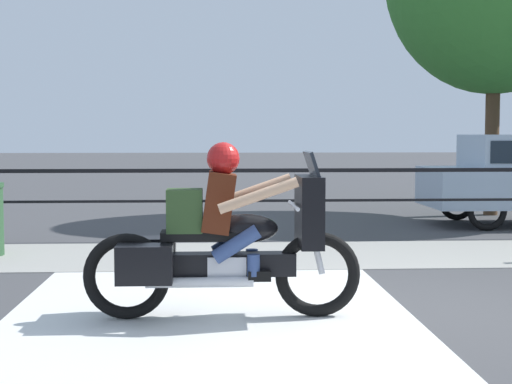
# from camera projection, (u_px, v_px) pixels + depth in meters

# --- Properties ---
(ground_plane) EXTENTS (120.00, 120.00, 0.00)m
(ground_plane) POSITION_uv_depth(u_px,v_px,m) (386.00, 311.00, 7.24)
(ground_plane) COLOR #424244
(sidewalk_band) EXTENTS (44.00, 2.40, 0.01)m
(sidewalk_band) POSITION_uv_depth(u_px,v_px,m) (331.00, 254.00, 10.63)
(sidewalk_band) COLOR #99968E
(sidewalk_band) RESTS_ON ground
(crosswalk_band) EXTENTS (3.67, 6.00, 0.01)m
(crosswalk_band) POSITION_uv_depth(u_px,v_px,m) (209.00, 318.00, 6.95)
(crosswalk_band) COLOR silver
(crosswalk_band) RESTS_ON ground
(fence_railing) EXTENTS (36.00, 0.05, 1.10)m
(fence_railing) POSITION_uv_depth(u_px,v_px,m) (316.00, 183.00, 12.09)
(fence_railing) COLOR black
(fence_railing) RESTS_ON ground
(motorcycle) EXTENTS (2.46, 0.76, 1.57)m
(motorcycle) POSITION_uv_depth(u_px,v_px,m) (224.00, 239.00, 6.93)
(motorcycle) COLOR black
(motorcycle) RESTS_ON ground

